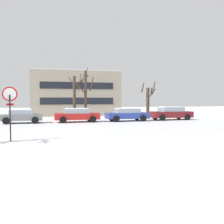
# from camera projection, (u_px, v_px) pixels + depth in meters

# --- Properties ---
(ground_plane) EXTENTS (120.00, 120.00, 0.00)m
(ground_plane) POSITION_uv_depth(u_px,v_px,m) (52.00, 135.00, 15.52)
(ground_plane) COLOR white
(road_surface) EXTENTS (80.00, 9.11, 0.00)m
(road_surface) POSITION_uv_depth(u_px,v_px,m) (51.00, 129.00, 18.95)
(road_surface) COLOR silver
(road_surface) RESTS_ON ground
(stop_sign) EXTENTS (0.76, 0.20, 2.87)m
(stop_sign) POSITION_uv_depth(u_px,v_px,m) (10.00, 103.00, 13.23)
(stop_sign) COLOR black
(stop_sign) RESTS_ON ground
(parked_car_gray) EXTENTS (3.83, 2.14, 1.31)m
(parked_car_gray) POSITION_uv_depth(u_px,v_px,m) (22.00, 116.00, 23.81)
(parked_car_gray) COLOR slate
(parked_car_gray) RESTS_ON ground
(parked_car_red) EXTENTS (4.38, 2.15, 1.37)m
(parked_car_red) POSITION_uv_depth(u_px,v_px,m) (77.00, 115.00, 25.04)
(parked_car_red) COLOR red
(parked_car_red) RESTS_ON ground
(parked_car_blue) EXTENTS (4.42, 2.05, 1.35)m
(parked_car_blue) POSITION_uv_depth(u_px,v_px,m) (127.00, 114.00, 26.22)
(parked_car_blue) COLOR #283D93
(parked_car_blue) RESTS_ON ground
(parked_car_maroon) EXTENTS (4.59, 2.08, 1.46)m
(parked_car_maroon) POSITION_uv_depth(u_px,v_px,m) (171.00, 113.00, 27.85)
(parked_car_maroon) COLOR maroon
(parked_car_maroon) RESTS_ON ground
(tree_far_right) EXTENTS (1.78, 1.79, 4.94)m
(tree_far_right) POSITION_uv_depth(u_px,v_px,m) (75.00, 96.00, 27.38)
(tree_far_right) COLOR #423326
(tree_far_right) RESTS_ON ground
(tree_far_mid) EXTENTS (1.44, 1.47, 5.83)m
(tree_far_mid) POSITION_uv_depth(u_px,v_px,m) (86.00, 94.00, 27.89)
(tree_far_mid) COLOR #423326
(tree_far_mid) RESTS_ON ground
(tree_far_left) EXTENTS (1.83, 1.80, 4.33)m
(tree_far_left) POSITION_uv_depth(u_px,v_px,m) (148.00, 101.00, 29.76)
(tree_far_left) COLOR #423326
(tree_far_left) RESTS_ON ground
(building_far_left) EXTENTS (12.14, 10.05, 6.25)m
(building_far_left) POSITION_uv_depth(u_px,v_px,m) (74.00, 94.00, 38.39)
(building_far_left) COLOR #9E937F
(building_far_left) RESTS_ON ground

